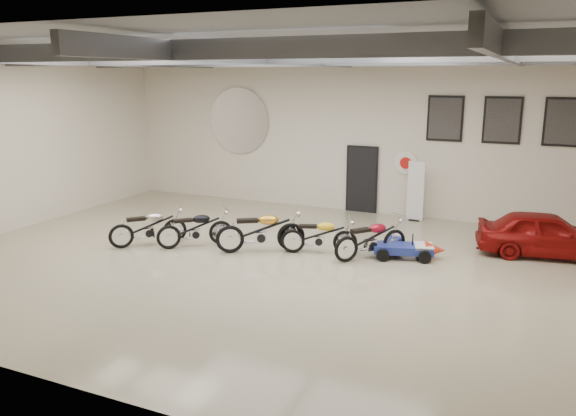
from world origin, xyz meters
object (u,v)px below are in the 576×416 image
at_px(banner_stand, 416,191).
at_px(motorcycle_gold, 261,230).
at_px(motorcycle_yellow, 319,235).
at_px(motorcycle_silver, 148,226).
at_px(motorcycle_red, 371,238).
at_px(motorcycle_black, 195,228).
at_px(go_kart, 410,246).
at_px(vintage_car, 547,234).

distance_m(banner_stand, motorcycle_gold, 5.55).
distance_m(motorcycle_gold, motorcycle_yellow, 1.47).
xyz_separation_m(motorcycle_silver, motorcycle_red, (5.62, 1.33, -0.00)).
bearing_deg(motorcycle_red, banner_stand, 37.46).
bearing_deg(motorcycle_black, motorcycle_yellow, -30.40).
bearing_deg(motorcycle_yellow, motorcycle_red, -12.98).
relative_size(banner_stand, motorcycle_yellow, 0.99).
xyz_separation_m(go_kart, vintage_car, (3.02, 1.56, 0.24)).
height_order(banner_stand, motorcycle_silver, banner_stand).
relative_size(motorcycle_black, motorcycle_gold, 0.88).
height_order(motorcycle_silver, motorcycle_yellow, motorcycle_silver).
bearing_deg(go_kart, motorcycle_yellow, 178.23).
relative_size(banner_stand, vintage_car, 0.56).
bearing_deg(motorcycle_yellow, banner_stand, 50.45).
distance_m(motorcycle_black, motorcycle_gold, 1.79).
xyz_separation_m(motorcycle_gold, vintage_car, (6.57, 2.56, -0.02)).
bearing_deg(motorcycle_black, motorcycle_silver, 155.24).
distance_m(motorcycle_gold, motorcycle_red, 2.75).
relative_size(motorcycle_black, motorcycle_yellow, 1.04).
bearing_deg(banner_stand, motorcycle_silver, -135.19).
bearing_deg(motorcycle_red, vintage_car, -23.01).
height_order(motorcycle_gold, go_kart, motorcycle_gold).
distance_m(motorcycle_yellow, go_kart, 2.23).
bearing_deg(motorcycle_yellow, motorcycle_silver, 175.23).
height_order(motorcycle_black, go_kart, motorcycle_black).
height_order(motorcycle_silver, vintage_car, vintage_car).
xyz_separation_m(motorcycle_black, motorcycle_yellow, (3.15, 0.76, -0.02)).
relative_size(motorcycle_gold, motorcycle_red, 1.12).
height_order(motorcycle_yellow, go_kart, motorcycle_yellow).
relative_size(go_kart, vintage_car, 0.53).
xyz_separation_m(motorcycle_gold, motorcycle_yellow, (1.39, 0.47, -0.09)).
bearing_deg(vintage_car, motorcycle_yellow, 102.92).
distance_m(motorcycle_gold, go_kart, 3.69).
bearing_deg(banner_stand, motorcycle_yellow, -107.67).
bearing_deg(motorcycle_gold, motorcycle_black, 156.92).
height_order(motorcycle_gold, motorcycle_red, motorcycle_gold).
xyz_separation_m(banner_stand, motorcycle_black, (-4.67, -5.01, -0.42)).
bearing_deg(motorcycle_gold, banner_stand, 25.73).
distance_m(motorcycle_gold, vintage_car, 7.05).
bearing_deg(motorcycle_red, motorcycle_black, 142.29).
xyz_separation_m(motorcycle_gold, motorcycle_red, (2.68, 0.62, -0.06)).
height_order(motorcycle_gold, vintage_car, motorcycle_gold).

